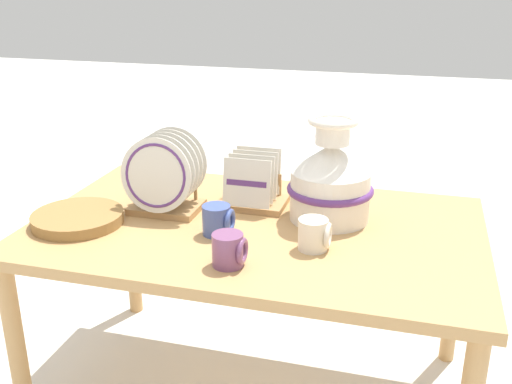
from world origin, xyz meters
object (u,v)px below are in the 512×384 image
dish_rack_square_plates (253,190)px  mug_plum_glaze (229,250)px  mug_cobalt_glaze (218,220)px  dish_rack_round_plates (164,179)px  wicker_charger_stack (78,218)px  mug_cream_glaze (315,234)px  ceramic_vase (331,179)px

dish_rack_square_plates → mug_plum_glaze: 0.44m
mug_cobalt_glaze → mug_plum_glaze: 0.21m
dish_rack_round_plates → wicker_charger_stack: bearing=-143.1°
dish_rack_square_plates → dish_rack_round_plates: bearing=-154.4°
mug_cobalt_glaze → mug_cream_glaze: size_ratio=1.00×
dish_rack_round_plates → dish_rack_square_plates: (0.27, 0.13, -0.06)m
ceramic_vase → dish_rack_round_plates: 0.54m
dish_rack_square_plates → mug_plum_glaze: (0.06, -0.44, -0.01)m
mug_plum_glaze → mug_cream_glaze: (0.21, 0.16, 0.00)m
mug_cobalt_glaze → mug_plum_glaze: bearing=-63.0°
mug_plum_glaze → mug_cream_glaze: 0.26m
mug_plum_glaze → mug_cream_glaze: bearing=38.1°
dish_rack_round_plates → mug_plum_glaze: dish_rack_round_plates is taller
ceramic_vase → mug_cream_glaze: bearing=-91.3°
wicker_charger_stack → mug_cobalt_glaze: bearing=5.4°
ceramic_vase → mug_cobalt_glaze: bearing=-145.4°
mug_plum_glaze → ceramic_vase: bearing=62.0°
ceramic_vase → mug_cobalt_glaze: 0.38m
dish_rack_round_plates → mug_cream_glaze: 0.55m
mug_cobalt_glaze → mug_cream_glaze: 0.30m
dish_rack_square_plates → mug_cobalt_glaze: dish_rack_square_plates is taller
dish_rack_square_plates → mug_plum_glaze: dish_rack_square_plates is taller
dish_rack_square_plates → mug_cream_glaze: dish_rack_square_plates is taller
wicker_charger_stack → mug_cream_glaze: (0.76, 0.02, 0.03)m
dish_rack_round_plates → mug_plum_glaze: size_ratio=2.83×
dish_rack_square_plates → wicker_charger_stack: bearing=-148.8°
ceramic_vase → mug_cobalt_glaze: (-0.31, -0.21, -0.09)m
dish_rack_round_plates → mug_plum_glaze: (0.32, -0.31, -0.07)m
ceramic_vase → mug_plum_glaze: (-0.21, -0.40, -0.09)m
dish_rack_square_plates → mug_cobalt_glaze: bearing=-98.3°
wicker_charger_stack → mug_cream_glaze: 0.76m
wicker_charger_stack → dish_rack_square_plates: bearing=31.2°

